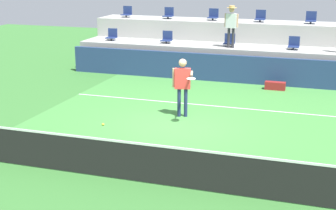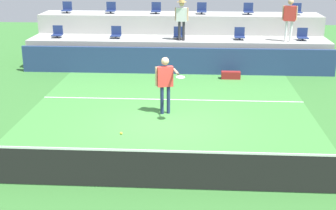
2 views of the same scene
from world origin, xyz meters
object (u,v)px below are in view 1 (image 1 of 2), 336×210
Objects in this scene: stadium_chair_lower_far_left at (112,35)px; tennis_ball at (103,124)px; stadium_chair_lower_center at (229,41)px; equipment_bag at (275,86)px; stadium_chair_upper_mid_right at (260,17)px; stadium_chair_upper_mid_left at (213,15)px; spectator_with_hat at (231,22)px; stadium_chair_lower_right at (294,44)px; stadium_chair_lower_left at (167,38)px; tennis_player at (183,81)px; stadium_chair_upper_left at (168,14)px; stadium_chair_upper_far_left at (127,13)px; stadium_chair_upper_right at (311,19)px.

stadium_chair_lower_far_left is 7.65× the size of tennis_ball.
stadium_chair_lower_center is 0.68× the size of equipment_bag.
stadium_chair_upper_mid_right is (6.34, 1.80, 0.85)m from stadium_chair_lower_far_left.
tennis_ball is 0.09× the size of equipment_bag.
stadium_chair_upper_mid_left is (4.22, 1.80, 0.85)m from stadium_chair_lower_far_left.
stadium_chair_lower_right is at bearing 8.75° from spectator_with_hat.
stadium_chair_lower_left is (2.60, 0.00, 0.00)m from stadium_chair_lower_far_left.
stadium_chair_upper_mid_right reaches higher than stadium_chair_lower_right.
stadium_chair_lower_left is 0.29× the size of tennis_player.
tennis_player is (-0.14, -6.31, -0.34)m from stadium_chair_lower_center.
stadium_chair_lower_right is 2.36m from equipment_bag.
stadium_chair_lower_center is 1.00× the size of stadium_chair_lower_right.
stadium_chair_upper_left reaches higher than stadium_chair_lower_left.
stadium_chair_upper_far_left is 2.09m from stadium_chair_upper_left.
stadium_chair_upper_right is 8.83m from tennis_player.
stadium_chair_upper_mid_right reaches higher than tennis_ball.
tennis_ball is (0.24, -12.20, -1.37)m from stadium_chair_upper_mid_left.
stadium_chair_lower_center is (5.35, 0.00, 0.00)m from stadium_chair_lower_far_left.
stadium_chair_upper_left is 6.40m from stadium_chair_upper_right.
stadium_chair_upper_far_left is at bearing 122.71° from tennis_player.
stadium_chair_lower_right is 6.22m from stadium_chair_upper_left.
tennis_ball is (2.37, -12.20, -1.37)m from stadium_chair_upper_left.
tennis_player is at bearing -83.05° from stadium_chair_upper_mid_left.
stadium_chair_lower_right is at bearing -25.57° from stadium_chair_upper_mid_left.
stadium_chair_upper_mid_right reaches higher than stadium_chair_lower_far_left.
spectator_with_hat is (5.48, -0.38, 0.83)m from stadium_chair_lower_far_left.
stadium_chair_upper_left reaches higher than stadium_chair_lower_far_left.
tennis_ball is at bearing -88.86° from stadium_chair_upper_mid_left.
tennis_player is 4.16m from tennis_ball.
stadium_chair_lower_left is 6.21m from stadium_chair_upper_right.
stadium_chair_lower_far_left is 1.00× the size of stadium_chair_upper_right.
stadium_chair_lower_far_left is at bearing 129.51° from tennis_player.
stadium_chair_upper_mid_right is 0.68× the size of equipment_bag.
tennis_ball is (1.85, -10.40, -0.52)m from stadium_chair_lower_left.
equipment_bag is at bearing -34.26° from stadium_chair_upper_left.
spectator_with_hat is (-3.00, -2.18, -0.02)m from stadium_chair_upper_right.
stadium_chair_upper_right is at bearing 11.97° from stadium_chair_lower_far_left.
stadium_chair_lower_far_left is 8.72m from stadium_chair_upper_right.
stadium_chair_upper_right is (6.40, 0.00, 0.00)m from stadium_chair_upper_left.
stadium_chair_upper_mid_right is at bearing 61.22° from stadium_chair_lower_center.
stadium_chair_upper_mid_right is 2.35m from spectator_with_hat.
spectator_with_hat is (2.88, -0.38, 0.83)m from stadium_chair_lower_left.
stadium_chair_upper_far_left is at bearing 180.00° from stadium_chair_upper_right.
stadium_chair_lower_right is 6.90m from tennis_player.
stadium_chair_lower_right is at bearing -105.79° from stadium_chair_upper_right.
stadium_chair_upper_mid_right is at bearing 68.62° from spectator_with_hat.
stadium_chair_upper_mid_left is at bearing 180.00° from stadium_chair_upper_right.
equipment_bag is at bearing -21.19° from stadium_chair_lower_left.
stadium_chair_upper_mid_left is (4.22, 0.00, 0.00)m from stadium_chair_upper_far_left.
stadium_chair_lower_center is 1.00× the size of stadium_chair_upper_far_left.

